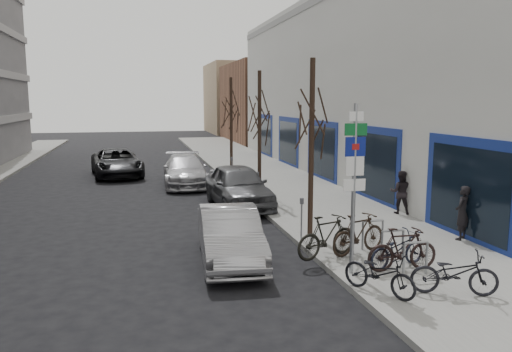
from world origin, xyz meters
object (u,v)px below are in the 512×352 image
bike_far_curb (454,270)px  parked_car_mid (238,186)px  bike_near_right (402,249)px  bike_far_inner (359,233)px  meter_mid (258,184)px  bike_mid_curb (397,246)px  bike_near_left (380,270)px  bike_mid_inner (327,236)px  parked_car_back (185,170)px  lane_car (117,163)px  meter_front (302,215)px  tree_near (312,106)px  tree_far (231,103)px  highway_sign_pole (354,178)px  pedestrian_far (401,192)px  tree_mid (260,104)px  pedestrian_near (462,213)px  bike_rack (392,242)px  parked_car_front (230,235)px  meter_back (232,167)px

bike_far_curb → parked_car_mid: (-2.56, 10.44, 0.15)m
bike_near_right → bike_far_inner: size_ratio=0.97×
meter_mid → bike_mid_curb: 8.52m
bike_near_left → bike_mid_inner: 2.59m
bike_mid_curb → parked_car_back: (-3.86, 14.24, 0.08)m
bike_far_inner → lane_car: bearing=1.9°
meter_front → tree_near: bearing=48.0°
lane_car → bike_mid_inner: bearing=-78.3°
bike_near_right → parked_car_mid: bearing=16.4°
tree_near → bike_mid_curb: bearing=-72.4°
bike_far_curb → parked_car_mid: bearing=36.3°
lane_car → tree_far: bearing=-24.1°
bike_mid_inner → highway_sign_pole: bearing=168.3°
pedestrian_far → bike_mid_curb: bearing=91.3°
meter_mid → tree_far: bearing=86.8°
tree_mid → pedestrian_far: 6.91m
tree_mid → pedestrian_near: 9.61m
bike_rack → meter_mid: meter_mid is taller
parked_car_front → parked_car_back: 12.38m
tree_near → tree_far: bearing=90.0°
highway_sign_pole → tree_near: 3.88m
meter_front → parked_car_front: bearing=-156.5°
meter_back → bike_near_right: (1.51, -14.15, -0.21)m
parked_car_mid → pedestrian_far: bearing=-33.4°
bike_mid_inner → parked_car_front: 2.56m
meter_mid → parked_car_mid: 0.77m
bike_far_inner → parked_car_front: size_ratio=0.43×
meter_back → lane_car: size_ratio=0.23×
tree_far → bike_far_inner: tree_far is taller
bike_far_inner → parked_car_mid: (-1.81, 7.31, 0.14)m
parked_car_front → bike_far_curb: bearing=-37.6°
bike_mid_inner → parked_car_front: parked_car_front is taller
pedestrian_far → highway_sign_pole: bearing=82.9°
tree_mid → parked_car_mid: (-1.20, -1.33, -3.25)m
lane_car → bike_mid_curb: bearing=-75.4°
tree_far → meter_mid: bearing=-93.2°
highway_sign_pole → bike_near_right: bearing=-6.4°
meter_front → parked_car_front: (-2.35, -1.02, -0.20)m
bike_rack → bike_far_inner: bike_far_inner is taller
tree_far → bike_mid_curb: (1.07, -16.38, -3.42)m
pedestrian_near → tree_near: bearing=-58.0°
parked_car_back → tree_far: bearing=39.7°
bike_near_left → bike_far_curb: (1.52, -0.42, 0.03)m
bike_near_right → lane_car: 19.93m
bike_near_left → bike_mid_inner: bearing=62.1°
parked_car_back → meter_mid: bearing=-66.1°
bike_near_left → pedestrian_near: 5.47m
pedestrian_near → bike_far_inner: bearing=-28.3°
bike_mid_inner → parked_car_mid: bearing=-11.8°
tree_near → parked_car_mid: size_ratio=1.09×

